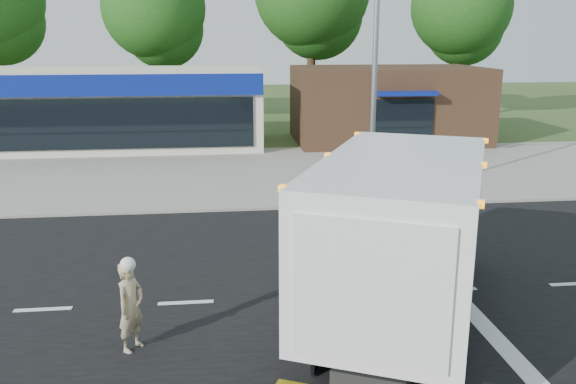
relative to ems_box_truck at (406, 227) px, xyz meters
name	(u,v)px	position (x,y,z in m)	size (l,w,h in m)	color
ground	(322,297)	(-1.34, 1.59, -2.08)	(120.00, 120.00, 0.00)	#385123
road_asphalt	(322,296)	(-1.34, 1.59, -2.08)	(60.00, 14.00, 0.02)	black
sidewalk	(283,199)	(-1.34, 9.79, -2.02)	(60.00, 2.40, 0.12)	gray
parking_apron	(269,166)	(-1.34, 15.59, -2.07)	(60.00, 9.00, 0.02)	gray
lane_markings	(398,320)	(0.01, 0.24, -2.07)	(55.20, 7.00, 0.01)	silver
ems_box_truck	(406,227)	(0.00, 0.00, 0.00)	(5.69, 8.45, 3.61)	black
emergency_worker	(131,305)	(-5.21, -0.32, -1.19)	(0.67, 0.74, 1.81)	tan
retail_strip_mall	(84,108)	(-10.34, 21.52, -0.07)	(18.00, 6.20, 4.00)	beige
brown_storefront	(388,105)	(5.66, 21.57, -0.08)	(10.00, 6.70, 4.00)	#382316
traffic_signal_pole	(356,58)	(1.02, 9.19, 2.84)	(3.51, 0.25, 8.00)	gray
background_trees	(236,7)	(-2.18, 29.75, 5.30)	(36.77, 7.39, 12.10)	#332114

